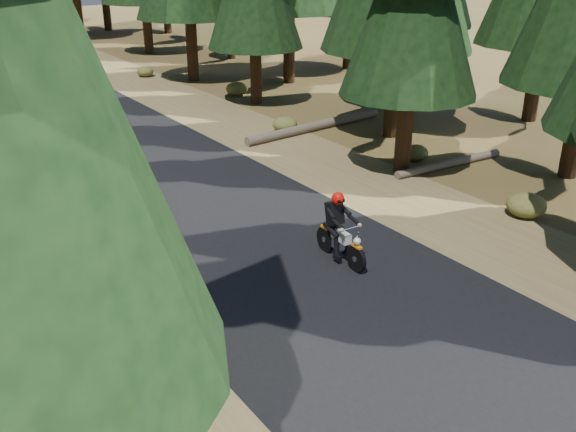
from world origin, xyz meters
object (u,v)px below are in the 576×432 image
at_px(log_near, 316,126).
at_px(rider_follow, 147,238).
at_px(rider_lead, 341,239).
at_px(log_far, 449,163).

bearing_deg(log_near, rider_follow, -150.78).
bearing_deg(rider_lead, log_far, -153.28).
relative_size(log_near, log_far, 1.51).
distance_m(log_near, rider_lead, 10.10).
relative_size(log_far, rider_follow, 1.97).
height_order(log_far, rider_lead, rider_lead).
xyz_separation_m(log_far, rider_follow, (-9.87, -0.80, 0.49)).
relative_size(log_near, rider_lead, 3.58).
relative_size(log_near, rider_follow, 2.99).
height_order(log_near, rider_lead, rider_lead).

